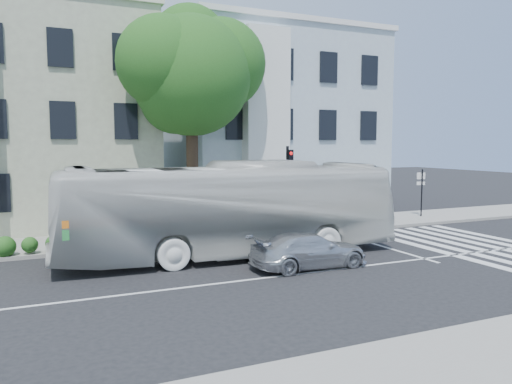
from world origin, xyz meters
TOP-DOWN VIEW (x-y plane):
  - ground at (0.00, 0.00)m, footprint 120.00×120.00m
  - sidewalk_far at (0.00, 8.00)m, footprint 80.00×4.00m
  - sidewalk_near at (0.00, -8.00)m, footprint 80.00×4.00m
  - building_left at (-7.00, 15.00)m, footprint 12.00×10.00m
  - building_right at (7.00, 15.00)m, footprint 12.00×10.00m
  - street_tree at (0.06, 8.74)m, footprint 7.30×5.90m
  - bus at (-0.04, 3.43)m, footprint 3.45×13.26m
  - sedan at (1.82, 0.62)m, footprint 1.77×4.28m
  - hedge at (-7.14, 6.30)m, footprint 8.49×2.58m
  - traffic_signal at (4.56, 7.39)m, footprint 0.44×0.53m
  - fire_hydrant at (9.00, 8.20)m, footprint 0.43×0.25m
  - far_sign_pole at (13.63, 8.05)m, footprint 0.48×0.24m

SIDE VIEW (x-z plane):
  - ground at x=0.00m, z-range 0.00..0.00m
  - sidewalk_far at x=0.00m, z-range 0.00..0.15m
  - sidewalk_near at x=0.00m, z-range 0.00..0.15m
  - hedge at x=-7.14m, z-range 0.15..0.85m
  - fire_hydrant at x=9.00m, z-range 0.16..0.91m
  - sedan at x=1.82m, z-range 0.00..1.24m
  - bus at x=-0.04m, z-range 0.00..3.67m
  - far_sign_pole at x=13.63m, z-range 0.50..3.22m
  - traffic_signal at x=4.56m, z-range 0.62..4.85m
  - building_left at x=-7.00m, z-range 0.00..11.00m
  - building_right at x=7.00m, z-range 0.00..11.00m
  - street_tree at x=0.06m, z-range 2.28..13.38m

